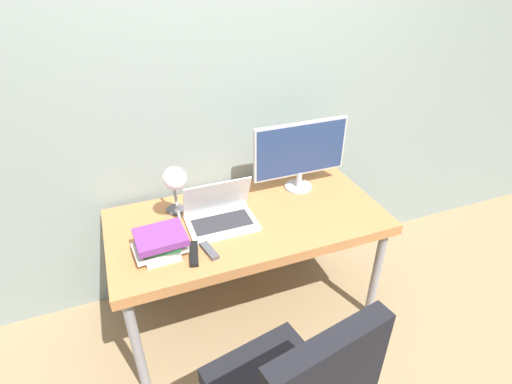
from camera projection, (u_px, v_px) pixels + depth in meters
ground_plane at (271, 354)px, 2.30m from camera, size 12.00×12.00×0.00m
wall_back at (220, 91)px, 2.25m from camera, size 8.00×0.05×2.60m
desk at (248, 226)px, 2.24m from camera, size 1.52×0.74×0.72m
laptop at (220, 215)px, 2.14m from camera, size 0.37×0.25×0.25m
monitor at (300, 152)px, 2.36m from camera, size 0.59×0.17×0.43m
desk_lamp at (175, 182)px, 2.04m from camera, size 0.12×0.24×0.34m
book_stack at (161, 243)px, 1.92m from camera, size 0.26×0.21×0.12m
tv_remote at (194, 254)px, 1.94m from camera, size 0.08×0.18×0.02m
media_remote at (209, 251)px, 1.96m from camera, size 0.07×0.14×0.02m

